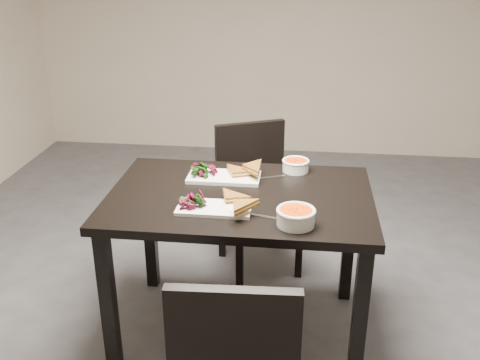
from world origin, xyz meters
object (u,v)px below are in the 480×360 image
Objects in this scene: table at (240,214)px; plate_near at (214,208)px; chair_far at (256,188)px; plate_far at (224,177)px; soup_bowl_far at (296,165)px; soup_bowl_near at (296,216)px; chair_near at (236,360)px.

plate_near is at bearing -117.28° from table.
chair_far is 0.90m from plate_near.
chair_far reaches higher than plate_far.
table is 8.83× the size of soup_bowl_far.
plate_far is 2.56× the size of soup_bowl_far.
chair_far reaches higher than soup_bowl_near.
table is 0.22m from plate_near.
chair_near is 0.69m from plate_near.
table is at bearing -115.30° from chair_far.
soup_bowl_near reaches higher than table.
chair_far reaches higher than soup_bowl_far.
chair_far is at bearing 77.78° from plate_far.
chair_far is 6.25× the size of soup_bowl_far.
chair_near and chair_far have the same top height.
soup_bowl_near is 0.58m from soup_bowl_far.
plate_far reaches higher than table.
plate_far is at bearing -157.69° from soup_bowl_far.
soup_bowl_near is 0.46× the size of plate_far.
plate_far is (-0.36, 0.44, -0.03)m from soup_bowl_near.
chair_near is at bearing -109.35° from soup_bowl_near.
table is at bearing 62.72° from plate_near.
table is 3.44× the size of plate_far.
plate_far is at bearing 97.57° from chair_near.
soup_bowl_far is at bearing 51.79° from table.
table is 0.42m from soup_bowl_far.
table is at bearing 133.71° from soup_bowl_near.
chair_near is 6.25× the size of soup_bowl_far.
table is 0.70m from chair_far.
chair_near reaches higher than soup_bowl_far.
chair_far reaches higher than table.
chair_far is (0.01, 0.68, -0.17)m from table.
chair_near is 2.44× the size of plate_far.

